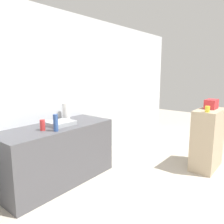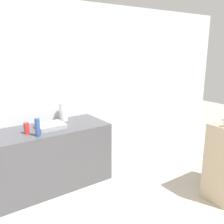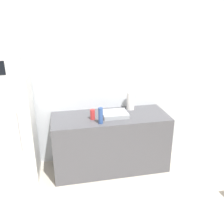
{
  "view_description": "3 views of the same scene",
  "coord_description": "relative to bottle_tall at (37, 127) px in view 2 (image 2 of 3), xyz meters",
  "views": [
    {
      "loc": [
        -1.87,
        0.22,
        1.63
      ],
      "look_at": [
        0.34,
        2.0,
        1.11
      ],
      "focal_mm": 35.0,
      "sensor_mm": 36.0,
      "label": 1
    },
    {
      "loc": [
        -1.07,
        -0.38,
        1.93
      ],
      "look_at": [
        0.57,
        1.97,
        1.19
      ],
      "focal_mm": 40.0,
      "sensor_mm": 36.0,
      "label": 2
    },
    {
      "loc": [
        -0.66,
        -0.53,
        2.24
      ],
      "look_at": [
        -0.06,
        2.23,
        1.14
      ],
      "focal_mm": 40.0,
      "sensor_mm": 36.0,
      "label": 3
    }
  ],
  "objects": [
    {
      "name": "bottle_tall",
      "position": [
        0.0,
        0.0,
        0.0
      ],
      "size": [
        0.06,
        0.06,
        0.23
      ],
      "primitive_type": "cylinder",
      "color": "#2D4C8C",
      "rests_on": "counter"
    },
    {
      "name": "sink_basin",
      "position": [
        0.25,
        0.22,
        -0.08
      ],
      "size": [
        0.37,
        0.32,
        0.06
      ],
      "primitive_type": "cube",
      "color": "#9EA3A8",
      "rests_on": "counter"
    },
    {
      "name": "bottle_short",
      "position": [
        -0.09,
        0.17,
        -0.04
      ],
      "size": [
        0.07,
        0.07,
        0.15
      ],
      "primitive_type": "cylinder",
      "color": "red",
      "rests_on": "counter"
    },
    {
      "name": "counter",
      "position": [
        0.18,
        0.23,
        -0.54
      ],
      "size": [
        1.71,
        0.7,
        0.86
      ],
      "primitive_type": "cube",
      "color": "#4C4C51",
      "rests_on": "ground_plane"
    },
    {
      "name": "wall_back",
      "position": [
        0.15,
        0.61,
        0.33
      ],
      "size": [
        8.0,
        0.06,
        2.6
      ],
      "primitive_type": "cube",
      "color": "silver",
      "rests_on": "ground_plane"
    },
    {
      "name": "paper_towel_roll",
      "position": [
        0.55,
        0.45,
        0.02
      ],
      "size": [
        0.12,
        0.12,
        0.28
      ],
      "primitive_type": "cylinder",
      "color": "white",
      "rests_on": "counter"
    }
  ]
}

